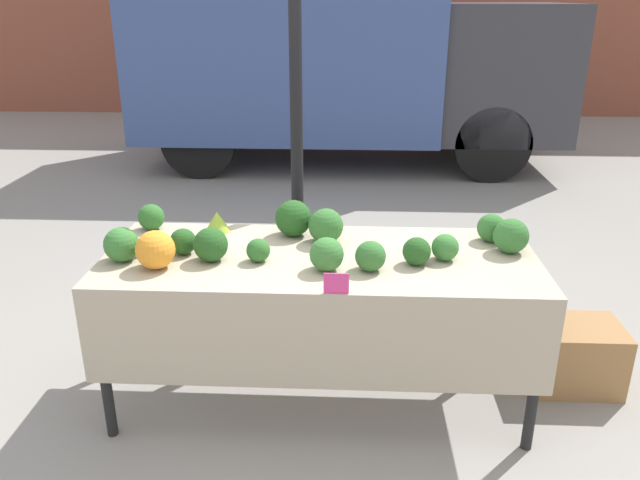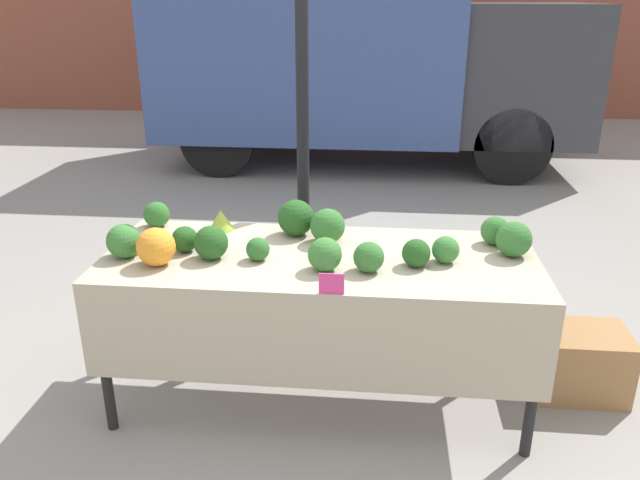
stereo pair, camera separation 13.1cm
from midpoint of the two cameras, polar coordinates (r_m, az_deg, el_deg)
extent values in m
plane|color=gray|center=(3.35, 1.16, -14.04)|extent=(40.00, 40.00, 0.00)
cylinder|color=black|center=(3.52, -0.50, 8.65)|extent=(0.07, 0.07, 2.33)
cube|color=#384C84|center=(7.69, -0.55, 17.49)|extent=(3.45, 1.93, 2.06)
cube|color=#333338|center=(7.84, 18.20, 14.43)|extent=(1.46, 1.77, 1.48)
cylinder|color=black|center=(7.18, 17.64, 8.22)|extent=(0.84, 0.22, 0.84)
cylinder|color=black|center=(8.67, 15.68, 10.58)|extent=(0.84, 0.22, 0.84)
cylinder|color=black|center=(7.24, -8.78, 9.07)|extent=(0.84, 0.22, 0.84)
cylinder|color=black|center=(8.72, -6.31, 11.30)|extent=(0.84, 0.22, 0.84)
cube|color=tan|center=(2.97, 1.27, -1.72)|extent=(2.06, 0.82, 0.03)
cube|color=tan|center=(2.71, 0.56, -9.64)|extent=(2.06, 0.01, 0.44)
cylinder|color=black|center=(3.07, -18.01, -10.36)|extent=(0.05, 0.05, 0.76)
cylinder|color=black|center=(2.94, 20.29, -12.19)|extent=(0.05, 0.05, 0.76)
cylinder|color=black|center=(3.64, -13.79, -4.64)|extent=(0.05, 0.05, 0.76)
cylinder|color=black|center=(3.53, 17.64, -5.91)|extent=(0.05, 0.05, 0.76)
sphere|color=orange|center=(2.91, -13.52, -0.62)|extent=(0.18, 0.18, 0.18)
cone|color=#93B238|center=(3.30, -7.91, 1.82)|extent=(0.13, 0.13, 0.11)
sphere|color=#387533|center=(2.93, 12.68, -0.88)|extent=(0.13, 0.13, 0.13)
sphere|color=#2D6628|center=(2.90, -4.41, -0.85)|extent=(0.11, 0.11, 0.11)
sphere|color=#336B2D|center=(2.78, 5.83, -1.57)|extent=(0.14, 0.14, 0.14)
sphere|color=#23511E|center=(2.86, 10.09, -1.20)|extent=(0.13, 0.13, 0.13)
sphere|color=#336B2D|center=(3.09, 1.91, 1.28)|extent=(0.17, 0.17, 0.17)
sphere|color=#336B2D|center=(3.09, 18.48, 0.05)|extent=(0.17, 0.17, 0.17)
sphere|color=#336B2D|center=(3.21, 16.86, 0.81)|extent=(0.14, 0.14, 0.14)
sphere|color=#2D6628|center=(3.40, -13.65, 2.28)|extent=(0.14, 0.14, 0.14)
sphere|color=#23511E|center=(3.04, -11.06, 0.07)|extent=(0.13, 0.13, 0.13)
sphere|color=#23511E|center=(3.18, -1.03, 2.03)|extent=(0.19, 0.19, 0.19)
sphere|color=#23511E|center=(2.93, -8.68, -0.26)|extent=(0.16, 0.16, 0.16)
sphere|color=#387533|center=(2.78, 1.80, -1.34)|extent=(0.15, 0.15, 0.15)
sphere|color=#387533|center=(3.04, -16.33, -0.10)|extent=(0.16, 0.16, 0.16)
cube|color=#E53D84|center=(2.57, 2.53, -4.04)|extent=(0.11, 0.01, 0.09)
cube|color=#9E7042|center=(3.58, 23.48, -10.16)|extent=(0.48, 0.35, 0.35)
camera|label=1|loc=(0.07, -88.72, 0.51)|focal=35.00mm
camera|label=2|loc=(0.07, 91.28, -0.51)|focal=35.00mm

